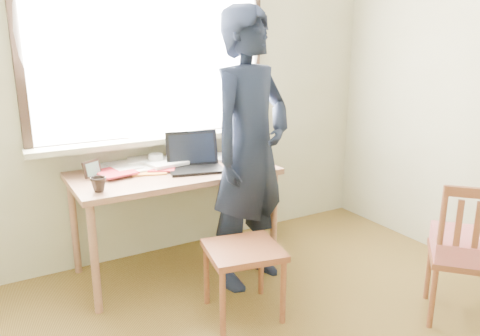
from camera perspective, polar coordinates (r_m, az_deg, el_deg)
room_shell at (r=2.06m, az=11.52°, el=14.81°), size 3.52×4.02×2.61m
desk at (r=3.35m, az=-8.02°, el=-1.59°), size 1.41×0.70×0.75m
laptop at (r=3.34m, az=-5.60°, el=0.91°), size 0.43×0.38×0.25m
mug_white at (r=3.47m, az=-10.20°, el=1.00°), size 0.16×0.16×0.09m
mug_dark at (r=2.96m, az=-16.86°, el=-1.92°), size 0.14×0.14×0.09m
mouse at (r=3.45m, az=0.25°, el=0.70°), size 0.09×0.06×0.03m
desk_clutter at (r=3.40m, az=-12.72°, el=0.19°), size 0.77×0.48×0.05m
book_a at (r=3.39m, az=-16.41°, el=-0.27°), size 0.28×0.33×0.03m
book_b at (r=3.64m, az=-4.12°, el=1.34°), size 0.29×0.31×0.02m
picture_frame at (r=3.26m, az=-17.60°, el=-0.23°), size 0.13×0.08×0.11m
work_chair at (r=2.87m, az=0.42°, el=-10.88°), size 0.50×0.49×0.44m
side_chair at (r=3.09m, az=26.02°, el=-8.81°), size 0.56×0.57×0.88m
person at (r=3.11m, az=1.26°, el=2.11°), size 0.79×0.64×1.86m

